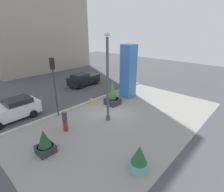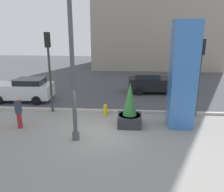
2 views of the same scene
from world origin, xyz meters
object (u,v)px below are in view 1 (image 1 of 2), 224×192
Objects in this scene: potted_plant_mid_plaza at (113,96)px; traffic_light_far_side at (54,79)px; lamp_post at (108,81)px; pedestrian_by_curb at (10,112)px; car_intersection at (12,110)px; potted_plant_curbside at (45,143)px; fire_hydrant at (92,101)px; car_far_lane at (83,79)px; art_pillar_blue at (128,72)px; pedestrian_crossing at (65,119)px; potted_plant_near_left at (139,159)px; traffic_light_corner at (125,65)px.

traffic_light_far_side is at bearing 159.20° from potted_plant_mid_plaza.
lamp_post reaches higher than pedestrian_by_curb.
traffic_light_far_side is 4.42m from car_intersection.
potted_plant_curbside is 0.36× the size of car_intersection.
traffic_light_far_side reaches higher than potted_plant_mid_plaza.
fire_hydrant is at bearing -7.01° from traffic_light_far_side.
art_pillar_blue is at bearing -83.69° from car_far_lane.
pedestrian_crossing is at bearing -63.73° from pedestrian_by_curb.
traffic_light_corner is (9.59, 8.76, 2.37)m from potted_plant_near_left.
potted_plant_near_left is at bearing -119.84° from lamp_post.
pedestrian_crossing is (-3.35, 1.15, -2.40)m from lamp_post.
lamp_post is 4.48m from traffic_light_far_side.
potted_plant_near_left is (-8.28, -7.19, -2.08)m from art_pillar_blue.
car_intersection is at bearing 169.23° from traffic_light_corner.
traffic_light_far_side reaches higher than potted_plant_near_left.
traffic_light_far_side reaches higher than pedestrian_crossing.
potted_plant_curbside is 1.03× the size of pedestrian_by_curb.
art_pillar_blue is at bearing -16.07° from fire_hydrant.
potted_plant_near_left is at bearing -62.10° from potted_plant_curbside.
potted_plant_near_left is 15.93m from car_far_lane.
lamp_post is 1.22× the size of art_pillar_blue.
pedestrian_crossing is (-5.97, -0.73, 0.03)m from potted_plant_mid_plaza.
art_pillar_blue is 5.08m from fire_hydrant.
traffic_light_corner reaches higher than potted_plant_curbside.
art_pillar_blue is 1.22× the size of traffic_light_corner.
pedestrian_by_curb is at bearing 103.95° from potted_plant_near_left.
potted_plant_curbside is at bearing -151.71° from pedestrian_crossing.
potted_plant_mid_plaza is 1.56× the size of potted_plant_curbside.
traffic_light_far_side is (-5.01, 1.90, 2.41)m from potted_plant_mid_plaza.
art_pillar_blue is at bearing 40.98° from potted_plant_near_left.
car_intersection is (0.26, 6.01, 0.15)m from potted_plant_curbside.
pedestrian_crossing reaches higher than pedestrian_by_curb.
pedestrian_by_curb is (-0.26, -0.34, -0.00)m from car_intersection.
traffic_light_corner is 12.61m from pedestrian_by_curb.
traffic_light_far_side is at bearing 122.33° from lamp_post.
potted_plant_near_left is 9.24m from traffic_light_far_side.
potted_plant_near_left is at bearing -77.73° from car_intersection.
car_intersection reaches higher than fire_hydrant.
potted_plant_curbside is at bearing -90.02° from pedestrian_by_curb.
art_pillar_blue is 3.65× the size of pedestrian_by_curb.
fire_hydrant is 6.64m from car_far_lane.
car_intersection is at bearing 152.69° from potted_plant_mid_plaza.
pedestrian_crossing is at bearing -153.74° from fire_hydrant.
pedestrian_crossing is (-7.97, -7.83, 0.14)m from car_far_lane.
fire_hydrant is (-1.50, 1.47, -0.58)m from potted_plant_mid_plaza.
art_pillar_blue is 7.18m from car_far_lane.
potted_plant_near_left is 0.35× the size of car_intersection.
art_pillar_blue reaches higher than potted_plant_mid_plaza.
art_pillar_blue is 11.66m from pedestrian_by_curb.
potted_plant_near_left is 9.34m from fire_hydrant.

